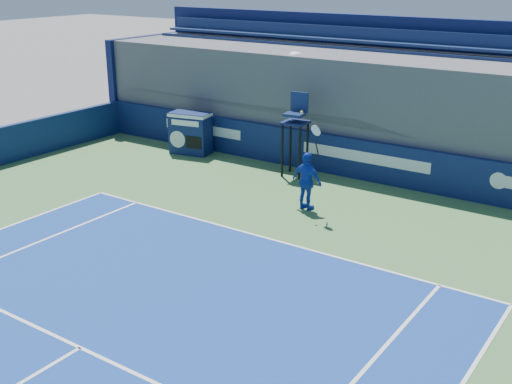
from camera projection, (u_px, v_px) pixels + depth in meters
The scene contains 5 objects.
back_hoarding at pixel (365, 160), 18.64m from camera, with size 20.40×0.21×1.20m.
match_clock at pixel (190, 132), 21.24m from camera, with size 1.44×0.97×1.40m.
umpire_chair at pixel (296, 126), 18.75m from camera, with size 0.77×0.77×2.48m.
tennis_player at pixel (307, 181), 16.29m from camera, with size 0.94×0.52×2.57m.
stadium_seating at pixel (396, 107), 19.82m from camera, with size 21.00×4.05×4.40m.
Camera 1 is at (7.52, 0.57, 5.93)m, focal length 45.00 mm.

